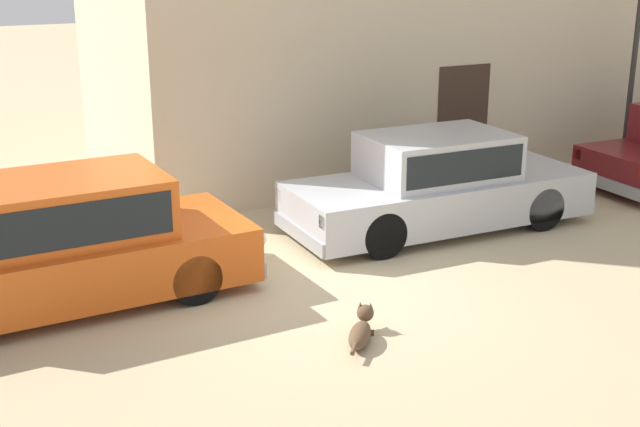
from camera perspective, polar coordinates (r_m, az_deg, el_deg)
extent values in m
plane|color=tan|center=(10.63, -0.11, -5.02)|extent=(80.00, 80.00, 0.00)
cube|color=#D15619|center=(10.50, -16.82, -3.23)|extent=(4.41, 1.97, 0.68)
cube|color=#D15619|center=(10.26, -17.87, 0.29)|extent=(2.66, 1.66, 0.71)
cube|color=black|center=(10.26, -17.88, 0.35)|extent=(2.45, 1.68, 0.50)
cube|color=#999BA0|center=(11.17, -5.91, -2.52)|extent=(0.18, 1.80, 0.20)
sphere|color=silver|center=(11.71, -7.26, 0.36)|extent=(0.20, 0.20, 0.20)
sphere|color=silver|center=(10.42, -4.22, -1.75)|extent=(0.20, 0.20, 0.20)
cylinder|color=black|center=(11.60, -11.38, -1.71)|extent=(0.64, 0.22, 0.63)
cylinder|color=black|center=(10.15, -8.50, -4.42)|extent=(0.64, 0.22, 0.63)
cube|color=#B2B5BA|center=(12.78, 8.04, 1.05)|extent=(4.67, 1.83, 0.65)
cube|color=#B2B5BA|center=(12.59, 8.00, 3.90)|extent=(2.17, 1.53, 0.67)
cube|color=black|center=(12.58, 8.00, 3.95)|extent=(2.00, 1.55, 0.47)
cube|color=#999BA0|center=(14.20, 15.76, 1.34)|extent=(0.16, 1.68, 0.20)
cube|color=#999BA0|center=(11.78, -1.36, -1.34)|extent=(0.16, 1.68, 0.20)
sphere|color=silver|center=(14.62, 14.23, 3.40)|extent=(0.20, 0.20, 0.20)
sphere|color=silver|center=(13.65, 17.83, 2.08)|extent=(0.20, 0.20, 0.20)
cube|color=red|center=(12.31, -2.79, 1.34)|extent=(0.04, 0.18, 0.18)
cube|color=red|center=(11.03, 0.21, -0.61)|extent=(0.04, 0.18, 0.18)
cylinder|color=black|center=(14.19, 11.02, 1.98)|extent=(0.67, 0.22, 0.67)
cylinder|color=black|center=(13.06, 14.94, 0.32)|extent=(0.67, 0.22, 0.67)
cylinder|color=black|center=(12.78, 0.94, 0.55)|extent=(0.67, 0.22, 0.67)
cylinder|color=black|center=(11.51, 4.31, -1.46)|extent=(0.67, 0.22, 0.67)
cube|color=#999BA0|center=(15.05, 18.97, 1.94)|extent=(0.18, 1.73, 0.20)
cube|color=red|center=(15.50, 17.18, 3.89)|extent=(0.05, 0.18, 0.18)
cylinder|color=black|center=(16.13, 19.25, 3.19)|extent=(0.67, 0.22, 0.66)
cube|color=#38281E|center=(15.45, 9.69, 6.07)|extent=(1.10, 0.02, 2.10)
cylinder|color=brown|center=(9.40, 2.58, -8.01)|extent=(0.12, 0.11, 0.06)
cylinder|color=brown|center=(9.38, 3.41, -8.08)|extent=(0.12, 0.11, 0.06)
ellipsoid|color=brown|center=(9.12, 2.73, -8.29)|extent=(0.55, 0.60, 0.22)
sphere|color=brown|center=(9.40, 3.11, -6.79)|extent=(0.19, 0.19, 0.19)
cone|color=brown|center=(9.50, 3.20, -6.62)|extent=(0.15, 0.15, 0.11)
cone|color=brown|center=(9.37, 2.77, -6.28)|extent=(0.09, 0.09, 0.09)
cone|color=brown|center=(9.36, 3.47, -6.34)|extent=(0.09, 0.09, 0.09)
cylinder|color=brown|center=(8.79, 2.33, -9.20)|extent=(0.17, 0.19, 0.06)
cylinder|color=#2D2B28|center=(16.76, 20.45, 8.22)|extent=(0.10, 0.10, 3.31)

